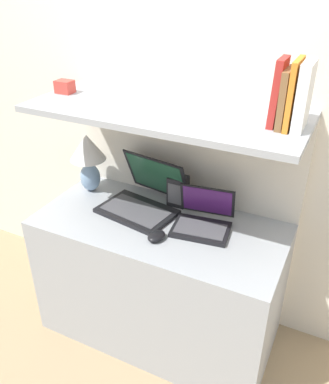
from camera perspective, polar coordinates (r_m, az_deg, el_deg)
The scene contains 15 objects.
ground_plane at distance 2.30m, azimuth -4.17°, elevation -23.25°, with size 12.00×12.00×0.00m, color #9E8460.
wall_back at distance 2.06m, azimuth 3.64°, elevation 11.79°, with size 6.00×0.05×2.40m.
desk at distance 2.20m, azimuth -0.72°, elevation -12.24°, with size 1.22×0.58×0.72m.
back_riser at distance 2.26m, azimuth 2.74°, elevation -2.51°, with size 1.22×0.04×1.25m.
shelf at distance 1.79m, azimuth 0.10°, elevation 11.25°, with size 1.22×0.52×0.03m.
table_lamp at distance 2.21m, azimuth -10.68°, elevation 5.07°, with size 0.19×0.19×0.33m.
laptop_large at distance 2.08m, azimuth -2.94°, elevation -0.97°, with size 0.43×0.40×0.26m.
laptop_small at distance 1.94m, azimuth 5.41°, elevation -3.96°, with size 0.30×0.27×0.18m.
computer_mouse at distance 1.87m, azimuth -1.14°, elevation -6.21°, with size 0.09×0.11×0.04m.
router_box at distance 2.10m, azimuth 1.91°, elevation 0.18°, with size 0.09×0.08×0.16m.
book_white at distance 1.60m, azimuth 18.99°, elevation 12.56°, with size 0.04×0.15×0.25m.
book_orange at distance 1.60m, azimuth 17.67°, elevation 12.92°, with size 0.02×0.16×0.25m.
book_brown at distance 1.61m, azimuth 16.60°, elevation 12.49°, with size 0.03×0.15×0.22m.
book_red at distance 1.61m, azimuth 15.64°, elevation 13.29°, with size 0.04×0.12×0.25m.
shelf_gadget at distance 2.06m, azimuth -13.82°, elevation 14.16°, with size 0.08×0.06×0.06m.
Camera 1 is at (0.74, -1.17, 1.83)m, focal length 38.00 mm.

